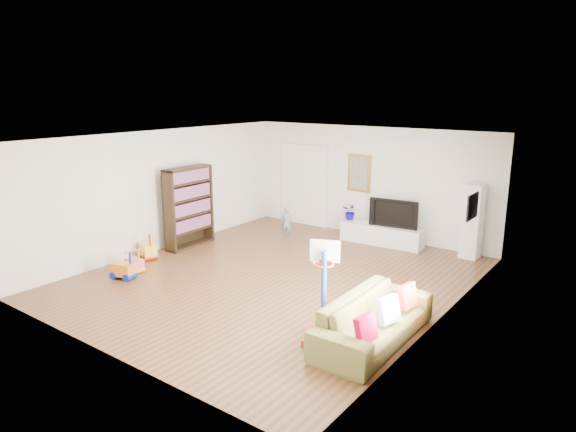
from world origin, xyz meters
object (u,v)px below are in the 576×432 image
Objects in this scene: sofa at (374,319)px; basketball_hoop at (322,293)px; media_console at (382,235)px; bookshelf at (189,207)px.

basketball_hoop is (-0.62, -0.43, 0.40)m from sofa.
media_console is at bearing 24.38° from sofa.
media_console is at bearing 82.32° from basketball_hoop.
basketball_hoop is at bearing -76.48° from media_console.
sofa is (5.60, -1.66, -0.59)m from bookshelf.
media_console is 4.93m from sofa.
bookshelf is 5.40m from basketball_hoop.
media_console is 5.14m from basketball_hoop.
bookshelf is (-3.52, -2.81, 0.70)m from media_console.
sofa is (2.08, -4.46, 0.11)m from media_console.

